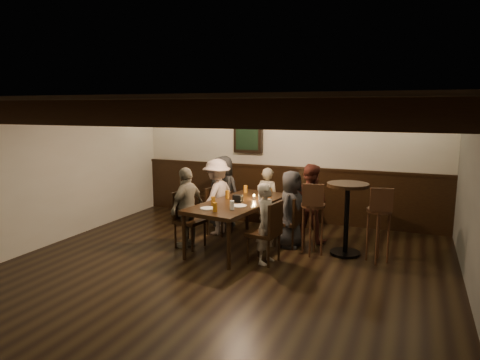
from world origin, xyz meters
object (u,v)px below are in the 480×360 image
at_px(person_bench_right, 309,203).
at_px(chair_left_near, 219,220).
at_px(chair_right_far, 265,244).
at_px(person_right_far, 267,224).
at_px(chair_left_far, 189,230).
at_px(person_left_far, 187,207).
at_px(dining_table, 239,205).
at_px(chair_right_near, 289,231).
at_px(person_bench_left, 223,192).
at_px(bar_stool_left, 312,228).
at_px(person_right_near, 291,209).
at_px(person_bench_centre, 267,200).
at_px(person_left_near, 217,197).
at_px(high_top_table, 347,208).
at_px(bar_stool_right, 378,234).

bearing_deg(person_bench_right, chair_left_near, 15.54).
relative_size(chair_left_near, chair_right_far, 0.91).
bearing_deg(person_right_far, chair_left_far, 90.00).
bearing_deg(person_left_far, person_right_far, 90.00).
height_order(dining_table, person_left_far, person_left_far).
relative_size(chair_right_near, person_right_far, 0.71).
height_order(person_bench_left, bar_stool_left, person_bench_left).
relative_size(chair_left_near, person_right_near, 0.67).
relative_size(chair_left_far, chair_right_far, 1.00).
height_order(person_bench_right, person_right_near, person_bench_right).
bearing_deg(chair_right_near, bar_stool_left, -111.34).
bearing_deg(person_left_far, person_bench_centre, 153.43).
bearing_deg(bar_stool_left, person_left_near, 155.69).
xyz_separation_m(person_left_far, person_right_near, (1.61, 0.68, -0.03)).
relative_size(chair_right_near, high_top_table, 0.74).
height_order(person_left_near, person_right_near, person_left_near).
relative_size(person_left_far, person_right_far, 1.11).
xyz_separation_m(person_bench_right, person_left_far, (-1.82, -1.10, -0.01)).
bearing_deg(person_bench_centre, chair_left_near, 39.87).
xyz_separation_m(dining_table, person_right_far, (0.68, -0.55, -0.11)).
height_order(chair_right_far, bar_stool_left, bar_stool_left).
height_order(chair_right_far, person_bench_left, person_bench_left).
xyz_separation_m(person_left_near, bar_stool_left, (1.92, -0.47, -0.27)).
distance_m(dining_table, person_bench_centre, 1.06).
relative_size(chair_right_far, person_bench_left, 0.67).
relative_size(person_bench_centre, person_right_near, 0.94).
xyz_separation_m(person_bench_right, bar_stool_left, (0.22, -0.68, -0.25)).
height_order(chair_left_far, person_right_near, person_right_near).
bearing_deg(chair_right_far, person_right_near, -1.90).
bearing_deg(high_top_table, chair_left_far, -165.91).
bearing_deg(bar_stool_right, person_right_far, -168.36).
xyz_separation_m(dining_table, bar_stool_right, (2.24, 0.13, -0.28)).
height_order(chair_left_near, person_bench_centre, person_bench_centre).
distance_m(chair_left_near, chair_left_far, 0.90).
bearing_deg(person_left_far, bar_stool_left, 109.77).
relative_size(chair_left_far, high_top_table, 0.82).
bearing_deg(chair_right_far, chair_left_near, 57.97).
bearing_deg(high_top_table, chair_left_near, 173.78).
xyz_separation_m(person_bench_centre, person_right_far, (0.53, -1.59, -0.00)).
xyz_separation_m(chair_right_far, high_top_table, (1.09, 0.84, 0.47)).
bearing_deg(person_left_far, high_top_table, 112.00).
distance_m(chair_left_far, bar_stool_right, 3.06).
distance_m(person_bench_centre, person_left_near, 0.96).
bearing_deg(bar_stool_left, high_top_table, 11.98).
height_order(chair_left_far, chair_right_near, chair_left_far).
height_order(person_bench_centre, person_right_far, person_bench_centre).
relative_size(person_bench_centre, high_top_table, 1.06).
xyz_separation_m(chair_right_far, person_right_far, (0.03, -0.00, 0.32)).
bearing_deg(dining_table, person_left_near, 149.04).
xyz_separation_m(dining_table, chair_left_far, (-0.78, -0.34, -0.43)).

